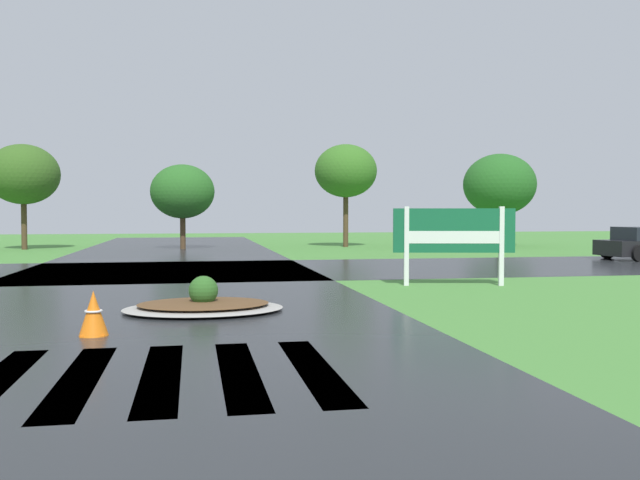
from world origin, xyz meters
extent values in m
cube|color=#232628|center=(0.00, 10.00, 0.00)|extent=(9.34, 80.00, 0.01)
cube|color=#232628|center=(0.00, 19.73, 0.00)|extent=(90.00, 8.40, 0.01)
cube|color=white|center=(-0.45, 5.06, 0.00)|extent=(0.45, 3.56, 0.01)
cube|color=white|center=(0.45, 5.06, 0.00)|extent=(0.45, 3.56, 0.01)
cube|color=white|center=(1.35, 5.06, 0.00)|extent=(0.45, 3.56, 0.01)
cube|color=white|center=(2.25, 5.06, 0.00)|extent=(0.45, 3.56, 0.01)
cube|color=white|center=(8.63, 13.53, 1.02)|extent=(0.14, 0.14, 2.04)
cube|color=white|center=(6.24, 14.01, 1.02)|extent=(0.14, 0.14, 2.04)
cube|color=#145938|center=(7.44, 13.77, 1.42)|extent=(3.08, 0.69, 1.14)
cube|color=white|center=(7.44, 13.77, 1.25)|extent=(2.35, 0.55, 0.32)
ellipsoid|color=#9E9B93|center=(1.02, 10.22, 0.06)|extent=(3.04, 2.33, 0.12)
ellipsoid|color=brown|center=(1.02, 10.22, 0.15)|extent=(2.49, 1.91, 0.10)
sphere|color=#2D6023|center=(1.02, 10.22, 0.40)|extent=(0.56, 0.56, 0.56)
cylinder|color=black|center=(17.56, 22.62, 0.32)|extent=(0.65, 0.24, 0.64)
cylinder|color=black|center=(17.64, 20.67, 0.32)|extent=(0.65, 0.24, 0.64)
cone|color=orange|center=(-0.68, 7.87, 0.35)|extent=(0.44, 0.44, 0.69)
torus|color=white|center=(-0.68, 7.87, 0.38)|extent=(0.27, 0.27, 0.04)
cube|color=orange|center=(-0.68, 7.87, 0.01)|extent=(0.36, 0.36, 0.03)
cylinder|color=#4C3823|center=(-7.58, 34.15, 1.28)|extent=(0.28, 0.28, 2.56)
ellipsoid|color=#345C1F|center=(-7.58, 34.15, 3.82)|extent=(3.58, 3.58, 3.04)
cylinder|color=#4C3823|center=(0.33, 33.22, 0.91)|extent=(0.28, 0.28, 1.82)
ellipsoid|color=#286122|center=(0.33, 33.22, 2.96)|extent=(3.27, 3.27, 2.78)
cylinder|color=#4C3823|center=(9.06, 33.79, 1.48)|extent=(0.28, 0.28, 2.96)
ellipsoid|color=#356C21|center=(9.06, 33.79, 4.15)|extent=(3.39, 3.39, 2.88)
cylinder|color=#4C3823|center=(17.56, 32.84, 1.02)|extent=(0.28, 0.28, 2.04)
ellipsoid|color=#245E21|center=(17.56, 32.84, 3.43)|extent=(3.98, 3.98, 3.38)
camera|label=1|loc=(0.82, -3.08, 1.89)|focal=38.87mm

